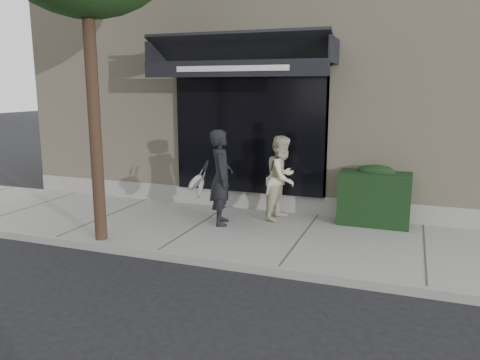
% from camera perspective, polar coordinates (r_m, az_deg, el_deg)
% --- Properties ---
extents(ground, '(80.00, 80.00, 0.00)m').
position_cam_1_polar(ground, '(8.30, 7.50, -7.64)').
color(ground, black).
rests_on(ground, ground).
extents(sidewalk, '(20.00, 3.00, 0.12)m').
position_cam_1_polar(sidewalk, '(8.28, 7.51, -7.24)').
color(sidewalk, gray).
rests_on(sidewalk, ground).
extents(curb, '(20.00, 0.10, 0.14)m').
position_cam_1_polar(curb, '(6.86, 4.59, -11.06)').
color(curb, gray).
rests_on(curb, ground).
extents(building_facade, '(14.30, 8.04, 5.64)m').
position_cam_1_polar(building_facade, '(12.75, 12.82, 11.24)').
color(building_facade, '#BDAE90').
rests_on(building_facade, ground).
extents(hedge, '(1.30, 0.70, 1.14)m').
position_cam_1_polar(hedge, '(9.17, 16.07, -1.89)').
color(hedge, black).
rests_on(hedge, sidewalk).
extents(pedestrian_front, '(0.82, 0.91, 1.79)m').
position_cam_1_polar(pedestrian_front, '(8.73, -2.33, 0.30)').
color(pedestrian_front, black).
rests_on(pedestrian_front, sidewalk).
extents(pedestrian_back, '(0.78, 0.91, 1.65)m').
position_cam_1_polar(pedestrian_back, '(9.13, 5.15, 0.28)').
color(pedestrian_back, beige).
rests_on(pedestrian_back, sidewalk).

